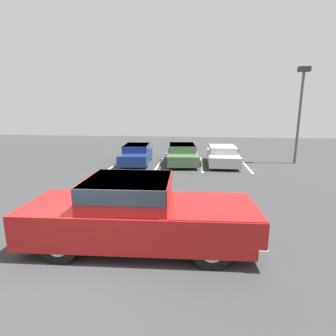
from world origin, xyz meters
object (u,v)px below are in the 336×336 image
at_px(parked_sedan_a, 137,153).
at_px(parked_sedan_b, 182,153).
at_px(light_post, 301,103).
at_px(parked_sedan_c, 222,155).
at_px(wheel_stop_curb, 177,154).
at_px(pickup_truck, 141,213).

height_order(parked_sedan_a, parked_sedan_b, parked_sedan_b).
bearing_deg(light_post, parked_sedan_c, -169.52).
bearing_deg(parked_sedan_c, parked_sedan_b, -94.30).
bearing_deg(parked_sedan_c, wheel_stop_curb, -134.78).
height_order(parked_sedan_b, parked_sedan_c, parked_sedan_b).
bearing_deg(pickup_truck, light_post, 53.83).
height_order(pickup_truck, light_post, light_post).
bearing_deg(wheel_stop_curb, parked_sedan_c, -45.21).
distance_m(parked_sedan_b, parked_sedan_c, 2.61).
height_order(parked_sedan_a, parked_sedan_c, parked_sedan_a).
bearing_deg(parked_sedan_a, parked_sedan_c, 87.33).
bearing_deg(wheel_stop_curb, parked_sedan_b, -79.64).
distance_m(parked_sedan_b, wheel_stop_curb, 3.05).
xyz_separation_m(parked_sedan_a, parked_sedan_b, (2.93, 0.43, 0.00)).
height_order(pickup_truck, parked_sedan_c, pickup_truck).
distance_m(parked_sedan_c, light_post, 5.83).
bearing_deg(parked_sedan_b, parked_sedan_a, -86.93).
relative_size(parked_sedan_c, light_post, 0.72).
bearing_deg(pickup_truck, wheel_stop_curb, 88.11).
distance_m(parked_sedan_c, wheel_stop_curb, 4.49).
height_order(parked_sedan_b, wheel_stop_curb, parked_sedan_b).
height_order(pickup_truck, parked_sedan_b, pickup_truck).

